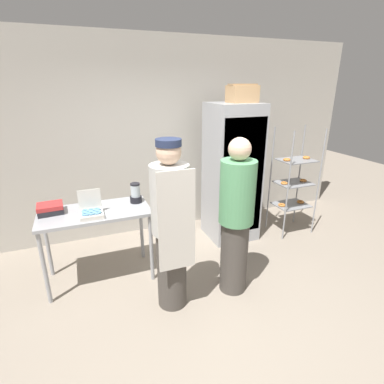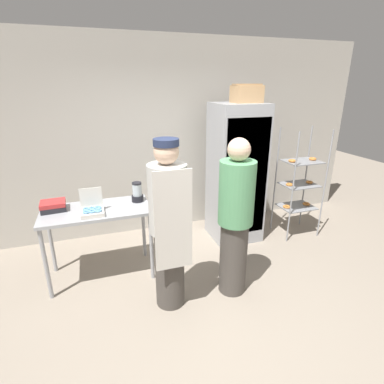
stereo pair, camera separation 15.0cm
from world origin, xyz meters
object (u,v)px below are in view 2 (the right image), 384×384
at_px(donut_box, 92,210).
at_px(baking_rack, 299,184).
at_px(refrigerator, 236,174).
at_px(cardboard_storage_box, 247,94).
at_px(person_baker, 169,225).
at_px(binder_stack, 53,206).
at_px(person_customer, 235,219).
at_px(blender_pitcher, 137,193).

bearing_deg(donut_box, baking_rack, 6.67).
bearing_deg(refrigerator, cardboard_storage_box, -17.51).
xyz_separation_m(cardboard_storage_box, person_baker, (-1.38, -1.13, -1.17)).
distance_m(binder_stack, person_baker, 1.40).
height_order(binder_stack, person_customer, person_customer).
distance_m(baking_rack, donut_box, 2.97).
height_order(refrigerator, person_baker, refrigerator).
relative_size(blender_pitcher, person_customer, 0.14).
height_order(baking_rack, cardboard_storage_box, cardboard_storage_box).
xyz_separation_m(cardboard_storage_box, person_customer, (-0.67, -1.14, -1.20)).
relative_size(donut_box, cardboard_storage_box, 0.72).
xyz_separation_m(donut_box, person_baker, (0.70, -0.60, -0.01)).
distance_m(baking_rack, blender_pitcher, 2.43).
bearing_deg(refrigerator, binder_stack, -172.98).
distance_m(cardboard_storage_box, person_customer, 1.79).
bearing_deg(cardboard_storage_box, donut_box, -165.66).
bearing_deg(cardboard_storage_box, baking_rack, -12.02).
height_order(refrigerator, person_customer, refrigerator).
distance_m(refrigerator, person_baker, 1.74).
bearing_deg(person_baker, blender_pitcher, 101.62).
distance_m(refrigerator, baking_rack, 1.00).
relative_size(refrigerator, person_customer, 1.14).
height_order(donut_box, person_baker, person_baker).
relative_size(binder_stack, cardboard_storage_box, 0.74).
xyz_separation_m(baking_rack, person_customer, (-1.54, -0.96, 0.08)).
height_order(blender_pitcher, binder_stack, blender_pitcher).
height_order(cardboard_storage_box, person_customer, cardboard_storage_box).
bearing_deg(refrigerator, donut_box, -164.40).
xyz_separation_m(donut_box, cardboard_storage_box, (2.08, 0.53, 1.17)).
height_order(donut_box, blender_pitcher, donut_box).
distance_m(refrigerator, binder_stack, 2.43).
bearing_deg(person_baker, baking_rack, 22.74).
bearing_deg(person_baker, person_customer, -1.19).
bearing_deg(refrigerator, baking_rack, -12.51).
distance_m(binder_stack, person_customer, 2.02).
xyz_separation_m(refrigerator, donut_box, (-1.99, -0.56, -0.07)).
xyz_separation_m(refrigerator, blender_pitcher, (-1.47, -0.32, -0.01)).
bearing_deg(person_customer, donut_box, 156.49).
bearing_deg(blender_pitcher, person_baker, -78.38).
height_order(baking_rack, donut_box, baking_rack).
relative_size(cardboard_storage_box, person_customer, 0.22).
bearing_deg(baking_rack, person_baker, -157.26).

